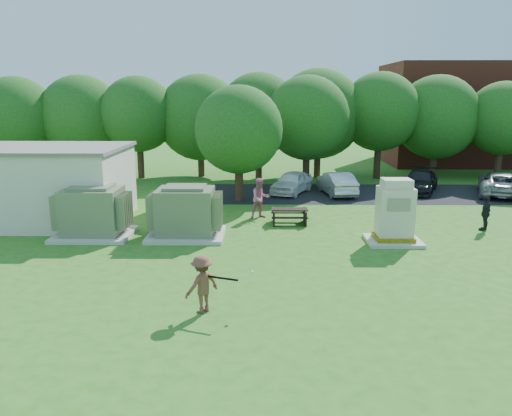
{
  "coord_description": "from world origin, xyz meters",
  "views": [
    {
      "loc": [
        0.23,
        -14.71,
        5.57
      ],
      "look_at": [
        0.0,
        4.0,
        1.3
      ],
      "focal_mm": 35.0,
      "sensor_mm": 36.0,
      "label": 1
    }
  ],
  "objects_px": {
    "batter": "(202,284)",
    "car_silver_a": "(336,183)",
    "transformer_right": "(186,213)",
    "picnic_table": "(289,214)",
    "person_walking_right": "(486,213)",
    "transformer_left": "(93,213)",
    "car_dark": "(419,181)",
    "person_by_generator": "(390,218)",
    "car_white": "(292,182)",
    "person_at_picnic": "(260,198)",
    "generator_cabinet": "(395,215)",
    "car_silver_b": "(500,183)"
  },
  "relations": [
    {
      "from": "transformer_right",
      "to": "car_white",
      "type": "relative_size",
      "value": 0.8
    },
    {
      "from": "transformer_left",
      "to": "transformer_right",
      "type": "relative_size",
      "value": 1.0
    },
    {
      "from": "person_at_picnic",
      "to": "car_white",
      "type": "height_order",
      "value": "person_at_picnic"
    },
    {
      "from": "transformer_left",
      "to": "person_by_generator",
      "type": "height_order",
      "value": "transformer_left"
    },
    {
      "from": "car_silver_a",
      "to": "picnic_table",
      "type": "bearing_deg",
      "value": 56.7
    },
    {
      "from": "transformer_left",
      "to": "person_at_picnic",
      "type": "distance_m",
      "value": 7.37
    },
    {
      "from": "person_walking_right",
      "to": "transformer_right",
      "type": "bearing_deg",
      "value": -42.38
    },
    {
      "from": "transformer_left",
      "to": "person_by_generator",
      "type": "distance_m",
      "value": 11.71
    },
    {
      "from": "person_walking_right",
      "to": "batter",
      "type": "bearing_deg",
      "value": -10.59
    },
    {
      "from": "person_walking_right",
      "to": "car_dark",
      "type": "relative_size",
      "value": 0.35
    },
    {
      "from": "person_walking_right",
      "to": "car_silver_b",
      "type": "height_order",
      "value": "person_walking_right"
    },
    {
      "from": "generator_cabinet",
      "to": "car_silver_b",
      "type": "xyz_separation_m",
      "value": [
        8.39,
        9.42,
        -0.42
      ]
    },
    {
      "from": "batter",
      "to": "person_walking_right",
      "type": "distance_m",
      "value": 13.62
    },
    {
      "from": "person_walking_right",
      "to": "car_silver_a",
      "type": "height_order",
      "value": "person_walking_right"
    },
    {
      "from": "batter",
      "to": "car_dark",
      "type": "distance_m",
      "value": 19.8
    },
    {
      "from": "person_by_generator",
      "to": "car_silver_b",
      "type": "height_order",
      "value": "person_by_generator"
    },
    {
      "from": "transformer_left",
      "to": "car_silver_a",
      "type": "relative_size",
      "value": 0.76
    },
    {
      "from": "batter",
      "to": "person_by_generator",
      "type": "xyz_separation_m",
      "value": [
        6.53,
        6.7,
        0.14
      ]
    },
    {
      "from": "person_at_picnic",
      "to": "car_dark",
      "type": "distance_m",
      "value": 11.26
    },
    {
      "from": "picnic_table",
      "to": "car_silver_b",
      "type": "distance_m",
      "value": 13.9
    },
    {
      "from": "transformer_left",
      "to": "car_dark",
      "type": "relative_size",
      "value": 0.7
    },
    {
      "from": "car_dark",
      "to": "car_white",
      "type": "bearing_deg",
      "value": -151.96
    },
    {
      "from": "car_silver_a",
      "to": "car_silver_b",
      "type": "xyz_separation_m",
      "value": [
        9.21,
        -0.07,
        0.02
      ]
    },
    {
      "from": "car_white",
      "to": "car_silver_a",
      "type": "xyz_separation_m",
      "value": [
        2.52,
        -0.33,
        0.01
      ]
    },
    {
      "from": "generator_cabinet",
      "to": "car_silver_a",
      "type": "height_order",
      "value": "generator_cabinet"
    },
    {
      "from": "transformer_right",
      "to": "batter",
      "type": "distance_m",
      "value": 7.23
    },
    {
      "from": "person_walking_right",
      "to": "person_at_picnic",
      "type": "bearing_deg",
      "value": -59.89
    },
    {
      "from": "car_white",
      "to": "car_silver_a",
      "type": "distance_m",
      "value": 2.54
    },
    {
      "from": "picnic_table",
      "to": "batter",
      "type": "relative_size",
      "value": 1.03
    },
    {
      "from": "transformer_left",
      "to": "generator_cabinet",
      "type": "bearing_deg",
      "value": -3.56
    },
    {
      "from": "generator_cabinet",
      "to": "car_dark",
      "type": "distance_m",
      "value": 11.11
    },
    {
      "from": "batter",
      "to": "car_dark",
      "type": "xyz_separation_m",
      "value": [
        10.73,
        16.64,
        -0.14
      ]
    },
    {
      "from": "generator_cabinet",
      "to": "person_walking_right",
      "type": "distance_m",
      "value": 4.68
    },
    {
      "from": "picnic_table",
      "to": "car_silver_a",
      "type": "distance_m",
      "value": 7.32
    },
    {
      "from": "generator_cabinet",
      "to": "person_by_generator",
      "type": "distance_m",
      "value": 0.41
    },
    {
      "from": "person_by_generator",
      "to": "car_white",
      "type": "height_order",
      "value": "person_by_generator"
    },
    {
      "from": "batter",
      "to": "person_at_picnic",
      "type": "height_order",
      "value": "person_at_picnic"
    },
    {
      "from": "person_by_generator",
      "to": "person_walking_right",
      "type": "relative_size",
      "value": 1.19
    },
    {
      "from": "picnic_table",
      "to": "car_silver_a",
      "type": "height_order",
      "value": "car_silver_a"
    },
    {
      "from": "batter",
      "to": "car_silver_a",
      "type": "relative_size",
      "value": 0.39
    },
    {
      "from": "person_walking_right",
      "to": "car_white",
      "type": "xyz_separation_m",
      "value": [
        -7.62,
        7.97,
        -0.12
      ]
    },
    {
      "from": "batter",
      "to": "person_walking_right",
      "type": "xyz_separation_m",
      "value": [
        10.89,
        8.19,
        -0.01
      ]
    },
    {
      "from": "generator_cabinet",
      "to": "car_dark",
      "type": "height_order",
      "value": "generator_cabinet"
    },
    {
      "from": "transformer_right",
      "to": "car_white",
      "type": "bearing_deg",
      "value": 62.45
    },
    {
      "from": "person_by_generator",
      "to": "transformer_left",
      "type": "bearing_deg",
      "value": 26.09
    },
    {
      "from": "transformer_right",
      "to": "person_at_picnic",
      "type": "bearing_deg",
      "value": 47.17
    },
    {
      "from": "transformer_right",
      "to": "car_dark",
      "type": "bearing_deg",
      "value": 38.08
    },
    {
      "from": "transformer_right",
      "to": "car_dark",
      "type": "xyz_separation_m",
      "value": [
        12.21,
        9.57,
        -0.34
      ]
    },
    {
      "from": "transformer_right",
      "to": "picnic_table",
      "type": "bearing_deg",
      "value": 26.36
    },
    {
      "from": "car_white",
      "to": "transformer_right",
      "type": "bearing_deg",
      "value": -92.8
    }
  ]
}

